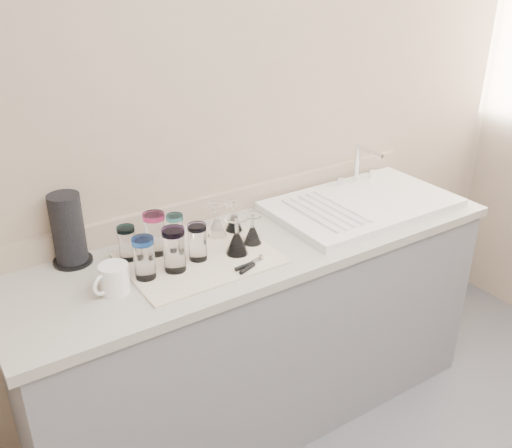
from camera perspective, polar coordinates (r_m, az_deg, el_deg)
counter_unit at (r=2.53m, az=0.30°, el=-10.55°), size 2.06×0.62×0.90m
sink_unit at (r=2.60m, az=10.53°, el=2.02°), size 0.82×0.50×0.22m
dish_towel at (r=2.15m, az=-5.65°, el=-3.44°), size 0.55×0.42×0.01m
tumbler_teal at (r=2.15m, az=-12.77°, el=-1.85°), size 0.07×0.07×0.13m
tumbler_cyan at (r=2.17m, az=-10.08°, el=-0.92°), size 0.08×0.08×0.16m
tumbler_purple at (r=2.21m, az=-8.06°, el=-0.67°), size 0.07×0.07×0.13m
tumbler_magenta at (r=2.02m, az=-11.11°, el=-3.33°), size 0.08×0.08×0.15m
tumbler_blue at (r=2.04m, az=-8.18°, el=-2.53°), size 0.08×0.08×0.16m
tumbler_lavender at (r=2.11m, az=-5.86°, el=-1.78°), size 0.07×0.07×0.14m
goblet_back_left at (r=2.28m, az=-3.96°, el=-0.12°), size 0.08×0.08×0.13m
goblet_back_right at (r=2.32m, az=-2.23°, el=0.33°), size 0.07×0.07×0.13m
goblet_front_left at (r=2.15m, az=-1.93°, el=-1.70°), size 0.09×0.09×0.15m
goblet_front_right at (r=2.22m, az=-0.32°, el=-0.93°), size 0.07×0.07×0.12m
goblet_extra at (r=2.22m, az=-0.38°, el=-0.95°), size 0.07×0.07×0.12m
can_opener at (r=2.07m, az=-0.57°, el=-4.12°), size 0.12×0.06×0.02m
white_mug at (r=1.98m, az=-14.05°, el=-5.34°), size 0.15×0.13×0.10m
paper_towel_roll at (r=2.17m, az=-18.26°, el=-0.60°), size 0.14×0.14×0.27m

